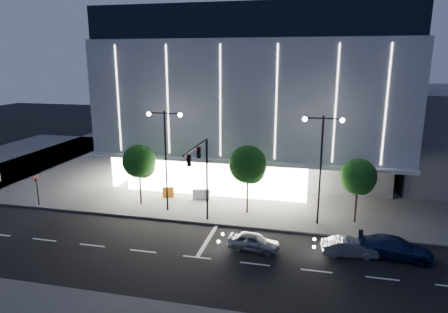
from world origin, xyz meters
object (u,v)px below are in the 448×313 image
tree_mid (248,166)px  tree_right (358,178)px  street_lamp_east (321,154)px  car_lead (254,242)px  ped_signal_far (37,187)px  tree_left (139,163)px  car_second (349,247)px  street_lamp_west (165,146)px  barrier_c (168,192)px  traffic_mast (202,168)px  barrier_b (205,194)px  barrier_d (198,194)px  car_third (395,248)px

tree_mid → tree_right: (9.00, -0.00, -0.45)m
street_lamp_east → tree_mid: 6.27m
car_lead → ped_signal_far: bearing=85.5°
car_lead → tree_left: bearing=67.1°
tree_mid → car_second: size_ratio=1.64×
street_lamp_east → car_second: 7.53m
street_lamp_west → tree_right: bearing=3.6°
barrier_c → tree_left: bearing=-152.1°
car_second → barrier_c: (-16.32, 8.10, 0.03)m
barrier_c → street_lamp_west: bearing=-93.3°
traffic_mast → car_lead: traffic_mast is taller
barrier_b → barrier_d: bearing=-145.1°
street_lamp_east → barrier_b: bearing=161.4°
car_second → barrier_c: car_second is taller
tree_right → car_second: tree_right is taller
street_lamp_west → street_lamp_east: same height
car_lead → car_second: car_lead is taller
street_lamp_west → car_second: 16.78m
car_second → tree_mid: bearing=47.7°
street_lamp_west → street_lamp_east: size_ratio=1.00×
ped_signal_far → car_third: bearing=-5.4°
street_lamp_west → tree_left: (-2.97, 1.02, -1.92)m
car_third → barrier_d: (-16.32, 7.66, -0.06)m
tree_left → barrier_d: size_ratio=5.20×
barrier_c → traffic_mast: bearing=-71.9°
traffic_mast → ped_signal_far: traffic_mast is taller
car_lead → barrier_c: car_lead is taller
tree_left → barrier_d: bearing=25.0°
street_lamp_west → barrier_b: (2.42, 3.56, -5.31)m
barrier_d → barrier_c: bearing=165.6°
traffic_mast → street_lamp_east: street_lamp_east is taller
car_second → barrier_b: (-12.73, 8.41, 0.03)m
ped_signal_far → car_third: ped_signal_far is taller
traffic_mast → car_second: (11.15, -2.19, -4.41)m
tree_left → barrier_b: (5.40, 2.54, -3.38)m
street_lamp_east → car_second: (2.15, -4.85, -5.34)m
street_lamp_east → tree_right: street_lamp_east is taller
traffic_mast → car_third: 14.93m
street_lamp_west → tree_left: 3.69m
car_lead → car_second: 6.58m
car_lead → street_lamp_east: bearing=-31.8°
ped_signal_far → barrier_b: bearing=19.3°
street_lamp_west → street_lamp_east: (13.00, 0.00, 0.00)m
tree_right → barrier_b: tree_right is taller
street_lamp_east → barrier_d: size_ratio=8.18×
street_lamp_east → barrier_d: (-11.13, 3.28, -5.31)m
ped_signal_far → tree_right: tree_right is taller
tree_left → barrier_c: bearing=51.1°
barrier_d → ped_signal_far: bearing=-176.1°
barrier_b → car_third: bearing=-18.4°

